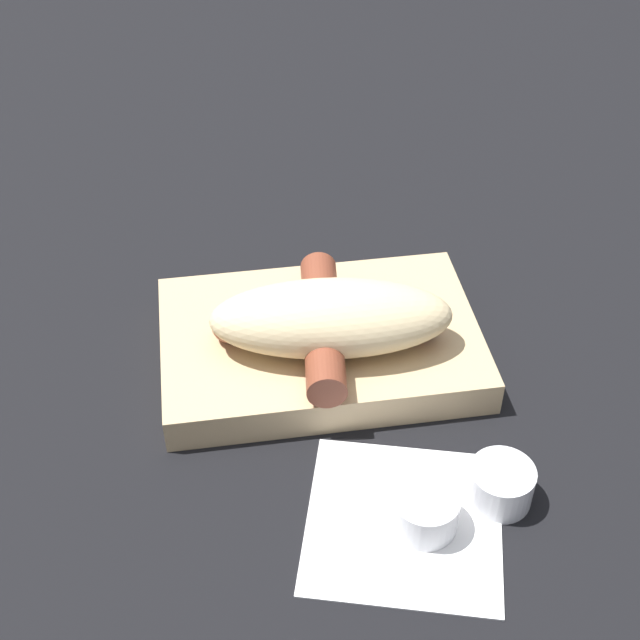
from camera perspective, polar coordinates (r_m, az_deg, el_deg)
ground_plane at (r=0.74m, az=-0.00°, el=-2.33°), size 3.00×3.00×0.00m
food_tray at (r=0.73m, az=-0.00°, el=-1.48°), size 0.26×0.17×0.03m
bread_roll at (r=0.69m, az=0.72°, el=0.13°), size 0.20×0.09×0.05m
sausage at (r=0.70m, az=0.41°, el=-0.30°), size 0.18×0.15×0.03m
pickled_veggies at (r=0.74m, az=-4.38°, el=0.71°), size 0.06×0.06×0.00m
napkin at (r=0.63m, az=5.39°, el=-12.71°), size 0.16×0.16×0.00m
condiment_cup_near at (r=0.62m, az=6.72°, el=-12.19°), size 0.05×0.05×0.03m
condiment_cup_far at (r=0.64m, az=11.47°, el=-10.38°), size 0.05×0.05×0.03m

